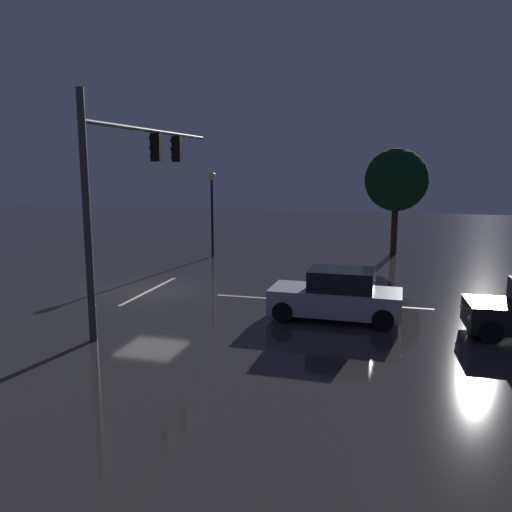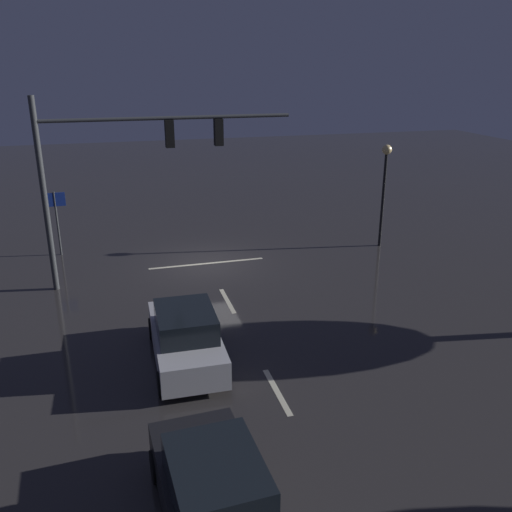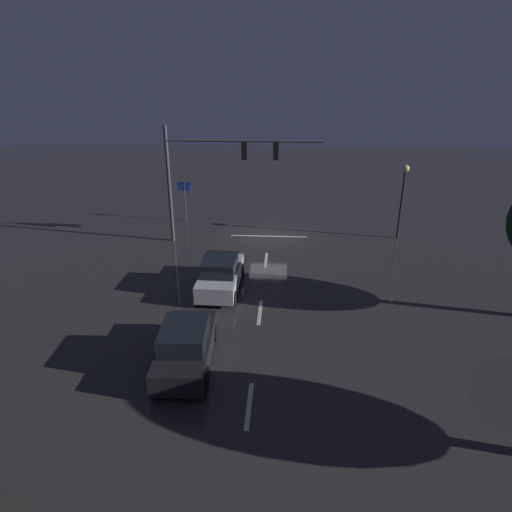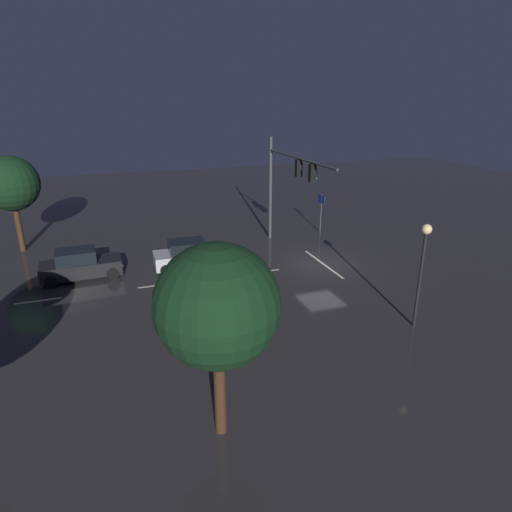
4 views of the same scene
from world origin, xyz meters
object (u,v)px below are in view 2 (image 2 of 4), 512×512
Objects in this scene: traffic_signal_assembly at (125,157)px; car_approaching at (186,337)px; car_distant at (215,496)px; street_lamp_left_kerb at (385,176)px; route_sign at (56,210)px.

traffic_signal_assembly reaches higher than car_approaching.
street_lamp_left_kerb reaches higher than car_distant.
street_lamp_left_kerb is (-11.48, -1.42, -1.57)m from traffic_signal_assembly.
car_approaching is 13.44m from street_lamp_left_kerb.
traffic_signal_assembly is 2.11× the size of car_distant.
traffic_signal_assembly is 13.50m from car_distant.
car_distant is 17.37m from route_sign.
route_sign is at bearing -53.57° from traffic_signal_assembly.
route_sign is (3.02, -4.09, -2.84)m from traffic_signal_assembly.
traffic_signal_assembly reaches higher than car_distant.
street_lamp_left_kerb is at bearing -142.21° from car_approaching.
street_lamp_left_kerb is 1.64× the size of route_sign.
traffic_signal_assembly is at bearing 126.43° from route_sign.
street_lamp_left_kerb reaches higher than route_sign.
car_approaching and car_distant have the same top height.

